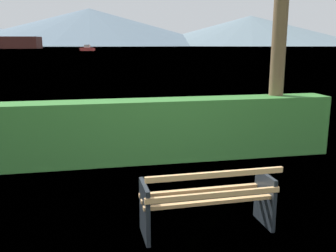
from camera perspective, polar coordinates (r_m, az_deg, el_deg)
ground_plane at (r=4.91m, az=5.78°, el=-15.35°), size 1400.00×1400.00×0.00m
water_surface at (r=310.60m, az=-11.59°, el=11.64°), size 620.00×620.00×0.00m
park_bench at (r=4.68m, az=6.12°, el=-11.07°), size 1.65×0.60×0.87m
hedge_row at (r=7.45m, az=-0.96°, el=-0.60°), size 6.98×0.64×1.22m
fishing_boat_near at (r=138.53m, az=-12.16°, el=11.41°), size 5.36×4.06×2.15m
distant_hills at (r=588.71m, az=-19.10°, el=14.73°), size 850.27×432.59×86.86m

